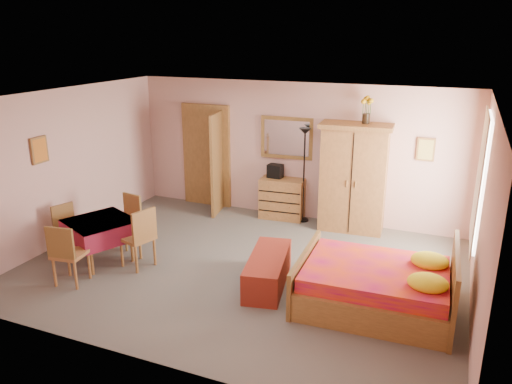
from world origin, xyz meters
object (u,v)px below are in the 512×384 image
at_px(wall_mirror, 287,138).
at_px(stereo, 275,171).
at_px(chair_east, 137,237).
at_px(bench, 268,270).
at_px(floor_lamp, 304,176).
at_px(chair_north, 125,222).
at_px(chest_of_drawers, 282,199).
at_px(dining_table, 102,241).
at_px(chair_south, 70,253).
at_px(wardrobe, 353,178).
at_px(chair_west, 70,230).
at_px(sunflower_vase, 367,110).
at_px(bed, 376,274).

bearing_deg(wall_mirror, stereo, -138.31).
bearing_deg(chair_east, bench, -68.00).
xyz_separation_m(floor_lamp, chair_north, (-2.40, -2.28, -0.46)).
relative_size(stereo, floor_lamp, 0.16).
bearing_deg(chest_of_drawers, dining_table, -128.62).
bearing_deg(bench, floor_lamp, 96.64).
distance_m(dining_table, chair_south, 0.77).
bearing_deg(chair_south, wall_mirror, 55.52).
xyz_separation_m(stereo, wardrobe, (1.53, -0.11, 0.06)).
height_order(wall_mirror, chair_west, wall_mirror).
height_order(wardrobe, dining_table, wardrobe).
bearing_deg(sunflower_vase, wall_mirror, 171.89).
height_order(sunflower_vase, dining_table, sunflower_vase).
distance_m(chest_of_drawers, floor_lamp, 0.66).
height_order(stereo, chair_south, stereo).
height_order(sunflower_vase, bench, sunflower_vase).
bearing_deg(dining_table, chair_south, -84.69).
height_order(bench, chair_west, chair_west).
bearing_deg(sunflower_vase, bed, -74.47).
relative_size(wardrobe, bed, 0.99).
bearing_deg(wardrobe, floor_lamp, 171.67).
distance_m(wardrobe, dining_table, 4.43).
bearing_deg(stereo, chair_west, -129.94).
relative_size(wardrobe, chair_east, 2.05).
bearing_deg(chest_of_drawers, wardrobe, -6.97).
relative_size(floor_lamp, chair_north, 2.06).
bearing_deg(chair_south, sunflower_vase, 38.66).
xyz_separation_m(wardrobe, chair_south, (-3.27, -3.59, -0.52)).
xyz_separation_m(sunflower_vase, bed, (0.73, -2.62, -1.74)).
xyz_separation_m(wardrobe, chair_west, (-3.99, -2.82, -0.57)).
bearing_deg(chair_north, chair_west, 54.80).
bearing_deg(floor_lamp, bench, -83.36).
distance_m(stereo, chair_south, 4.11).
relative_size(chest_of_drawers, chair_north, 0.96).
bearing_deg(sunflower_vase, wardrobe, -158.43).
distance_m(floor_lamp, chair_east, 3.37).
relative_size(wardrobe, chair_west, 2.40).
height_order(floor_lamp, sunflower_vase, sunflower_vase).
distance_m(dining_table, chair_north, 0.64).
distance_m(chair_south, chair_north, 1.39).
bearing_deg(dining_table, bed, 3.68).
xyz_separation_m(bench, dining_table, (-2.70, -0.28, 0.12)).
relative_size(floor_lamp, dining_table, 1.94).
bearing_deg(chair_north, bench, -176.81).
height_order(chest_of_drawers, wardrobe, wardrobe).
bearing_deg(chest_of_drawers, chair_south, -121.91).
relative_size(sunflower_vase, dining_table, 0.51).
distance_m(wardrobe, chair_north, 4.05).
xyz_separation_m(floor_lamp, bench, (0.31, -2.63, -0.68)).
relative_size(sunflower_vase, chair_north, 0.54).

